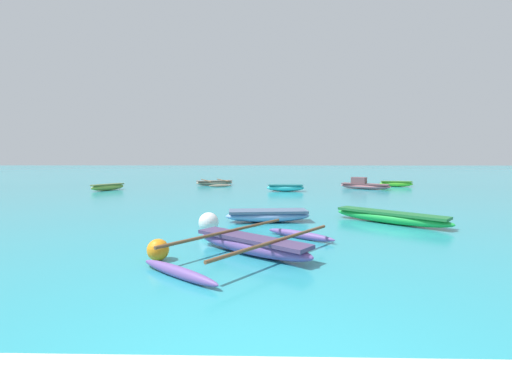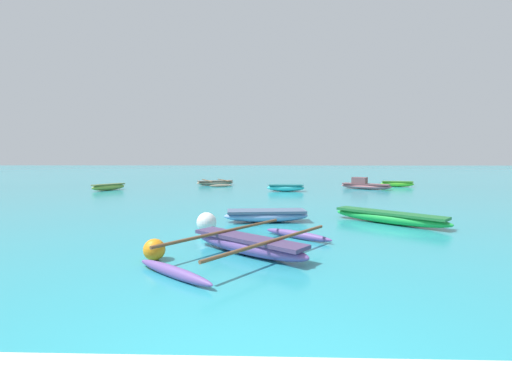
% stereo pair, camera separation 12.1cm
% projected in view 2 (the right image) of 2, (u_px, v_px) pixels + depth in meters
% --- Properties ---
extents(moored_boat_0, '(2.81, 1.11, 0.39)m').
position_uv_depth(moored_boat_0, '(266.00, 215.00, 11.10)').
color(moored_boat_0, '#759AD5').
rests_on(moored_boat_0, ground_plane).
extents(moored_boat_1, '(1.64, 2.30, 0.43)m').
position_uv_depth(moored_boat_1, '(109.00, 187.00, 22.59)').
color(moored_boat_1, '#8AAC45').
rests_on(moored_boat_1, ground_plane).
extents(moored_boat_2, '(2.39, 0.85, 0.46)m').
position_uv_depth(moored_boat_2, '(286.00, 187.00, 21.84)').
color(moored_boat_2, '#38CDD4').
rests_on(moored_boat_2, ground_plane).
extents(moored_boat_3, '(3.13, 3.00, 0.38)m').
position_uv_depth(moored_boat_3, '(389.00, 217.00, 10.80)').
color(moored_boat_3, green).
rests_on(moored_boat_3, ground_plane).
extents(moored_boat_4, '(3.04, 4.12, 0.43)m').
position_uv_depth(moored_boat_4, '(215.00, 183.00, 27.05)').
color(moored_boat_4, tan).
rests_on(moored_boat_4, ground_plane).
extents(moored_boat_5, '(4.06, 4.37, 0.44)m').
position_uv_depth(moored_boat_5, '(248.00, 245.00, 7.29)').
color(moored_boat_5, '#6B4D97').
rests_on(moored_boat_5, ground_plane).
extents(moored_boat_6, '(2.41, 1.01, 0.42)m').
position_uv_depth(moored_boat_6, '(397.00, 184.00, 25.55)').
color(moored_boat_6, '#5BD02E').
rests_on(moored_boat_6, ground_plane).
extents(moored_boat_7, '(3.30, 2.42, 0.81)m').
position_uv_depth(moored_boat_7, '(365.00, 185.00, 23.52)').
color(moored_boat_7, '#BA6A75').
rests_on(moored_boat_7, ground_plane).
extents(mooring_buoy_0, '(0.56, 0.56, 0.56)m').
position_uv_depth(mooring_buoy_0, '(207.00, 222.00, 9.53)').
color(mooring_buoy_0, white).
rests_on(mooring_buoy_0, ground_plane).
extents(mooring_buoy_1, '(0.44, 0.44, 0.44)m').
position_uv_depth(mooring_buoy_1, '(154.00, 250.00, 6.85)').
color(mooring_buoy_1, orange).
rests_on(mooring_buoy_1, ground_plane).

